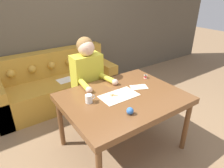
{
  "coord_description": "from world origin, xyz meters",
  "views": [
    {
      "loc": [
        -1.23,
        -1.56,
        1.84
      ],
      "look_at": [
        -0.07,
        0.12,
        0.83
      ],
      "focal_mm": 32.0,
      "sensor_mm": 36.0,
      "label": 1
    }
  ],
  "objects_px": {
    "mug": "(89,99)",
    "thread_spool": "(145,77)",
    "couch": "(56,86)",
    "pin_cushion": "(130,111)",
    "person": "(88,83)",
    "dining_table": "(123,101)",
    "scissors": "(116,95)"
  },
  "relations": [
    {
      "from": "couch",
      "to": "scissors",
      "type": "distance_m",
      "value": 1.53
    },
    {
      "from": "couch",
      "to": "scissors",
      "type": "bearing_deg",
      "value": -81.96
    },
    {
      "from": "scissors",
      "to": "mug",
      "type": "distance_m",
      "value": 0.32
    },
    {
      "from": "couch",
      "to": "mug",
      "type": "height_order",
      "value": "couch"
    },
    {
      "from": "dining_table",
      "to": "scissors",
      "type": "relative_size",
      "value": 6.59
    },
    {
      "from": "dining_table",
      "to": "couch",
      "type": "xyz_separation_m",
      "value": [
        -0.27,
        1.51,
        -0.35
      ]
    },
    {
      "from": "mug",
      "to": "scissors",
      "type": "bearing_deg",
      "value": -7.33
    },
    {
      "from": "dining_table",
      "to": "couch",
      "type": "bearing_deg",
      "value": 100.16
    },
    {
      "from": "couch",
      "to": "person",
      "type": "xyz_separation_m",
      "value": [
        0.17,
        -0.85,
        0.34
      ]
    },
    {
      "from": "person",
      "to": "pin_cushion",
      "type": "distance_m",
      "value": 0.98
    },
    {
      "from": "dining_table",
      "to": "person",
      "type": "height_order",
      "value": "person"
    },
    {
      "from": "dining_table",
      "to": "person",
      "type": "bearing_deg",
      "value": 98.39
    },
    {
      "from": "mug",
      "to": "couch",
      "type": "bearing_deg",
      "value": 85.5
    },
    {
      "from": "couch",
      "to": "pin_cushion",
      "type": "height_order",
      "value": "couch"
    },
    {
      "from": "dining_table",
      "to": "mug",
      "type": "xyz_separation_m",
      "value": [
        -0.38,
        0.1,
        0.11
      ]
    },
    {
      "from": "thread_spool",
      "to": "pin_cushion",
      "type": "relative_size",
      "value": 0.63
    },
    {
      "from": "scissors",
      "to": "pin_cushion",
      "type": "bearing_deg",
      "value": -104.71
    },
    {
      "from": "dining_table",
      "to": "couch",
      "type": "distance_m",
      "value": 1.57
    },
    {
      "from": "mug",
      "to": "thread_spool",
      "type": "bearing_deg",
      "value": 7.25
    },
    {
      "from": "scissors",
      "to": "couch",
      "type": "bearing_deg",
      "value": 98.04
    },
    {
      "from": "pin_cushion",
      "to": "mug",
      "type": "bearing_deg",
      "value": 118.08
    },
    {
      "from": "thread_spool",
      "to": "pin_cushion",
      "type": "height_order",
      "value": "pin_cushion"
    },
    {
      "from": "thread_spool",
      "to": "mug",
      "type": "bearing_deg",
      "value": -172.75
    },
    {
      "from": "mug",
      "to": "thread_spool",
      "type": "xyz_separation_m",
      "value": [
        0.91,
        0.12,
        -0.02
      ]
    },
    {
      "from": "dining_table",
      "to": "mug",
      "type": "relative_size",
      "value": 11.78
    },
    {
      "from": "dining_table",
      "to": "mug",
      "type": "height_order",
      "value": "mug"
    },
    {
      "from": "dining_table",
      "to": "couch",
      "type": "height_order",
      "value": "couch"
    },
    {
      "from": "scissors",
      "to": "mug",
      "type": "xyz_separation_m",
      "value": [
        -0.32,
        0.04,
        0.04
      ]
    },
    {
      "from": "dining_table",
      "to": "scissors",
      "type": "xyz_separation_m",
      "value": [
        -0.07,
        0.06,
        0.07
      ]
    },
    {
      "from": "person",
      "to": "dining_table",
      "type": "bearing_deg",
      "value": -81.61
    },
    {
      "from": "scissors",
      "to": "thread_spool",
      "type": "xyz_separation_m",
      "value": [
        0.6,
        0.16,
        0.02
      ]
    },
    {
      "from": "mug",
      "to": "pin_cushion",
      "type": "xyz_separation_m",
      "value": [
        0.22,
        -0.41,
        -0.01
      ]
    }
  ]
}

